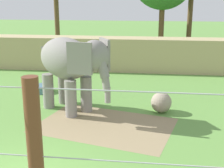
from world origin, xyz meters
name	(u,v)px	position (x,y,z in m)	size (l,w,h in m)	color
dirt_patch	(105,125)	(1.81, 4.17, 0.00)	(5.20, 3.47, 0.01)	#937F5B
embankment_wall	(99,53)	(0.00, 13.98, 1.12)	(36.00, 1.80, 2.24)	tan
elephant	(71,63)	(0.13, 5.59, 2.20)	(3.95, 3.44, 3.32)	gray
enrichment_ball	(161,102)	(4.05, 5.94, 0.45)	(0.91, 0.91, 0.91)	gray
water_tub	(42,89)	(-2.21, 8.22, 0.18)	(1.10, 1.10, 0.35)	slate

